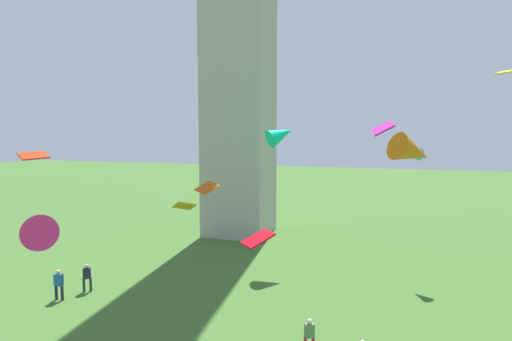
{
  "coord_description": "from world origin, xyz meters",
  "views": [
    {
      "loc": [
        6.52,
        3.25,
        9.54
      ],
      "look_at": [
        0.75,
        21.22,
        7.81
      ],
      "focal_mm": 27.05,
      "sensor_mm": 36.0,
      "label": 1
    }
  ],
  "objects_px": {
    "kite_flying_3": "(281,134)",
    "kite_flying_10": "(383,128)",
    "person_1": "(309,334)",
    "kite_flying_5": "(413,153)",
    "kite_flying_9": "(34,156)",
    "kite_flying_8": "(413,152)",
    "kite_flying_6": "(34,232)",
    "person_3": "(87,276)",
    "kite_flying_2": "(207,188)",
    "person_0": "(59,283)",
    "kite_flying_0": "(258,239)",
    "kite_flying_7": "(184,206)"
  },
  "relations": [
    {
      "from": "person_1",
      "to": "kite_flying_10",
      "type": "distance_m",
      "value": 10.09
    },
    {
      "from": "kite_flying_2",
      "to": "kite_flying_10",
      "type": "distance_m",
      "value": 9.4
    },
    {
      "from": "person_0",
      "to": "kite_flying_9",
      "type": "relative_size",
      "value": 1.23
    },
    {
      "from": "person_3",
      "to": "kite_flying_3",
      "type": "distance_m",
      "value": 16.08
    },
    {
      "from": "kite_flying_3",
      "to": "kite_flying_8",
      "type": "bearing_deg",
      "value": -163.52
    },
    {
      "from": "kite_flying_0",
      "to": "kite_flying_6",
      "type": "xyz_separation_m",
      "value": [
        -8.98,
        -2.3,
        0.12
      ]
    },
    {
      "from": "person_0",
      "to": "kite_flying_3",
      "type": "height_order",
      "value": "kite_flying_3"
    },
    {
      "from": "person_3",
      "to": "kite_flying_5",
      "type": "xyz_separation_m",
      "value": [
        19.01,
        9.67,
        7.35
      ]
    },
    {
      "from": "kite_flying_6",
      "to": "kite_flying_9",
      "type": "relative_size",
      "value": 1.79
    },
    {
      "from": "person_0",
      "to": "kite_flying_0",
      "type": "distance_m",
      "value": 13.96
    },
    {
      "from": "person_3",
      "to": "kite_flying_2",
      "type": "bearing_deg",
      "value": -39.6
    },
    {
      "from": "person_3",
      "to": "kite_flying_2",
      "type": "xyz_separation_m",
      "value": [
        8.13,
        -0.02,
        5.79
      ]
    },
    {
      "from": "kite_flying_6",
      "to": "person_3",
      "type": "bearing_deg",
      "value": -123.57
    },
    {
      "from": "kite_flying_8",
      "to": "person_1",
      "type": "bearing_deg",
      "value": 108.38
    },
    {
      "from": "kite_flying_0",
      "to": "person_0",
      "type": "bearing_deg",
      "value": -61.42
    },
    {
      "from": "person_3",
      "to": "kite_flying_0",
      "type": "relative_size",
      "value": 1.2
    },
    {
      "from": "person_0",
      "to": "kite_flying_10",
      "type": "distance_m",
      "value": 19.87
    },
    {
      "from": "kite_flying_3",
      "to": "kite_flying_6",
      "type": "height_order",
      "value": "kite_flying_3"
    },
    {
      "from": "kite_flying_8",
      "to": "person_3",
      "type": "bearing_deg",
      "value": 64.68
    },
    {
      "from": "kite_flying_6",
      "to": "kite_flying_10",
      "type": "height_order",
      "value": "kite_flying_10"
    },
    {
      "from": "kite_flying_3",
      "to": "kite_flying_10",
      "type": "relative_size",
      "value": 1.86
    },
    {
      "from": "kite_flying_3",
      "to": "kite_flying_7",
      "type": "height_order",
      "value": "kite_flying_3"
    },
    {
      "from": "person_3",
      "to": "kite_flying_5",
      "type": "distance_m",
      "value": 22.56
    },
    {
      "from": "kite_flying_0",
      "to": "kite_flying_7",
      "type": "height_order",
      "value": "kite_flying_0"
    },
    {
      "from": "person_3",
      "to": "kite_flying_0",
      "type": "bearing_deg",
      "value": -58.47
    },
    {
      "from": "kite_flying_3",
      "to": "kite_flying_10",
      "type": "bearing_deg",
      "value": -179.48
    },
    {
      "from": "person_0",
      "to": "kite_flying_5",
      "type": "bearing_deg",
      "value": -155.21
    },
    {
      "from": "kite_flying_8",
      "to": "kite_flying_9",
      "type": "relative_size",
      "value": 2.01
    },
    {
      "from": "kite_flying_7",
      "to": "person_0",
      "type": "bearing_deg",
      "value": -172.63
    },
    {
      "from": "person_0",
      "to": "kite_flying_3",
      "type": "xyz_separation_m",
      "value": [
        10.48,
        10.89,
        8.58
      ]
    },
    {
      "from": "person_3",
      "to": "kite_flying_6",
      "type": "relative_size",
      "value": 0.66
    },
    {
      "from": "kite_flying_6",
      "to": "kite_flying_10",
      "type": "xyz_separation_m",
      "value": [
        13.62,
        7.62,
        4.33
      ]
    },
    {
      "from": "kite_flying_9",
      "to": "kite_flying_10",
      "type": "bearing_deg",
      "value": -48.23
    },
    {
      "from": "person_1",
      "to": "kite_flying_6",
      "type": "xyz_separation_m",
      "value": [
        -10.81,
        -3.96,
        4.64
      ]
    },
    {
      "from": "kite_flying_5",
      "to": "kite_flying_9",
      "type": "xyz_separation_m",
      "value": [
        -18.47,
        -13.51,
        0.21
      ]
    },
    {
      "from": "kite_flying_2",
      "to": "kite_flying_3",
      "type": "height_order",
      "value": "kite_flying_3"
    },
    {
      "from": "kite_flying_7",
      "to": "kite_flying_3",
      "type": "bearing_deg",
      "value": -23.32
    },
    {
      "from": "kite_flying_3",
      "to": "kite_flying_5",
      "type": "height_order",
      "value": "kite_flying_3"
    },
    {
      "from": "person_1",
      "to": "kite_flying_0",
      "type": "relative_size",
      "value": 1.11
    },
    {
      "from": "person_1",
      "to": "person_3",
      "type": "relative_size",
      "value": 0.93
    },
    {
      "from": "kite_flying_3",
      "to": "person_3",
      "type": "bearing_deg",
      "value": 93.7
    },
    {
      "from": "person_1",
      "to": "kite_flying_6",
      "type": "height_order",
      "value": "kite_flying_6"
    },
    {
      "from": "kite_flying_2",
      "to": "kite_flying_5",
      "type": "distance_m",
      "value": 14.66
    },
    {
      "from": "kite_flying_7",
      "to": "kite_flying_9",
      "type": "distance_m",
      "value": 10.95
    },
    {
      "from": "person_1",
      "to": "kite_flying_9",
      "type": "bearing_deg",
      "value": 161.11
    },
    {
      "from": "person_1",
      "to": "person_0",
      "type": "bearing_deg",
      "value": 151.6
    },
    {
      "from": "person_1",
      "to": "kite_flying_5",
      "type": "height_order",
      "value": "kite_flying_5"
    },
    {
      "from": "kite_flying_5",
      "to": "kite_flying_9",
      "type": "height_order",
      "value": "kite_flying_5"
    },
    {
      "from": "kite_flying_2",
      "to": "kite_flying_6",
      "type": "bearing_deg",
      "value": 162.62
    },
    {
      "from": "kite_flying_0",
      "to": "kite_flying_8",
      "type": "distance_m",
      "value": 10.54
    }
  ]
}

